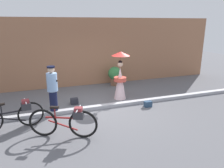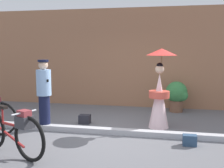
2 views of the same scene
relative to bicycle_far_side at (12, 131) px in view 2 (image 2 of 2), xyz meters
The scene contains 9 objects.
ground_plane 2.23m from the bicycle_far_side, 47.15° to the left, with size 30.00×30.00×0.00m, color slate.
building_wall 5.23m from the bicycle_far_side, 73.10° to the left, with size 14.00×0.40×3.20m, color #9E6B4C.
sidewalk_curb 2.21m from the bicycle_far_side, 47.15° to the left, with size 14.00×0.20×0.12m, color #B2B2B7.
bicycle_far_side is the anchor object (origin of this frame).
person_officer 1.73m from the bicycle_far_side, 96.22° to the left, with size 0.34×0.34×1.63m.
person_with_parasol 3.43m from the bicycle_far_side, 43.69° to the left, with size 0.72×0.72×1.89m.
potted_plant_by_door 5.09m from the bicycle_far_side, 55.15° to the left, with size 0.66×0.64×0.92m.
backpack_on_pavement 3.33m from the bicycle_far_side, 20.70° to the left, with size 0.27×0.17×0.21m.
backpack_spare 2.41m from the bicycle_far_side, 75.41° to the left, with size 0.27×0.22×0.22m.
Camera 2 is at (1.21, -5.87, 1.86)m, focal length 44.59 mm.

